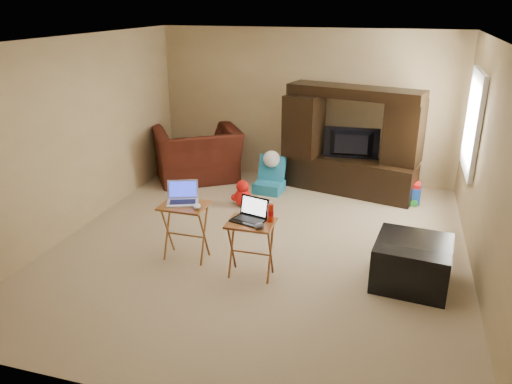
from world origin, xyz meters
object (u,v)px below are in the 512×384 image
(mouse_left, at_px, (197,206))
(water_bottle, at_px, (271,213))
(tray_table_right, at_px, (251,249))
(tray_table_left, at_px, (186,232))
(mouse_right, at_px, (259,226))
(ottoman, at_px, (412,263))
(recliner, at_px, (197,154))
(push_toy, at_px, (404,191))
(laptop_left, at_px, (182,194))
(laptop_right, at_px, (248,211))
(television, at_px, (351,144))
(plush_toy, at_px, (243,193))
(entertainment_center, at_px, (352,141))
(child_rocker, at_px, (269,175))

(mouse_left, height_order, water_bottle, water_bottle)
(water_bottle, bearing_deg, tray_table_right, -158.20)
(tray_table_left, relative_size, mouse_left, 4.92)
(tray_table_right, xyz_separation_m, mouse_right, (0.13, -0.12, 0.36))
(tray_table_right, height_order, mouse_left, mouse_left)
(ottoman, relative_size, tray_table_left, 1.13)
(recliner, xyz_separation_m, ottoman, (3.55, -2.51, -0.20))
(push_toy, bearing_deg, tray_table_right, -117.82)
(tray_table_right, bearing_deg, laptop_left, 166.10)
(tray_table_left, bearing_deg, push_toy, 46.73)
(laptop_left, xyz_separation_m, laptop_right, (0.85, -0.19, -0.03))
(television, distance_m, laptop_right, 2.99)
(plush_toy, xyz_separation_m, laptop_left, (-0.17, -1.72, 0.61))
(entertainment_center, height_order, mouse_left, entertainment_center)
(recliner, bearing_deg, tray_table_left, 75.75)
(entertainment_center, bearing_deg, water_bottle, -87.05)
(mouse_right, bearing_deg, tray_table_left, 163.18)
(mouse_left, bearing_deg, television, 63.11)
(television, bearing_deg, water_bottle, 76.07)
(mouse_left, relative_size, mouse_right, 1.05)
(tray_table_right, distance_m, mouse_right, 0.40)
(tray_table_right, bearing_deg, mouse_right, -43.37)
(television, bearing_deg, entertainment_center, -93.00)
(television, height_order, push_toy, television)
(push_toy, xyz_separation_m, tray_table_left, (-2.47, -2.57, 0.16))
(push_toy, bearing_deg, ottoman, -84.92)
(tray_table_right, bearing_deg, water_bottle, 21.14)
(child_rocker, distance_m, water_bottle, 2.64)
(recliner, distance_m, push_toy, 3.45)
(plush_toy, xyz_separation_m, tray_table_left, (-0.14, -1.75, 0.14))
(mouse_left, relative_size, water_bottle, 0.69)
(plush_toy, distance_m, tray_table_right, 2.07)
(entertainment_center, bearing_deg, mouse_left, -102.80)
(child_rocker, bearing_deg, recliner, 174.09)
(child_rocker, xyz_separation_m, plush_toy, (-0.24, -0.66, -0.09))
(television, xyz_separation_m, ottoman, (0.97, -2.58, -0.56))
(television, height_order, mouse_right, television)
(laptop_right, bearing_deg, water_bottle, 28.90)
(television, distance_m, tray_table_right, 3.04)
(push_toy, relative_size, laptop_right, 1.44)
(plush_toy, height_order, push_toy, plush_toy)
(mouse_left, bearing_deg, recliner, 112.91)
(recliner, height_order, plush_toy, recliner)
(recliner, height_order, ottoman, recliner)
(push_toy, relative_size, laptop_left, 1.37)
(child_rocker, relative_size, tray_table_right, 0.88)
(television, height_order, ottoman, television)
(plush_toy, bearing_deg, mouse_right, -67.55)
(ottoman, relative_size, laptop_left, 2.15)
(mouse_left, xyz_separation_m, water_bottle, (0.87, -0.03, 0.04))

